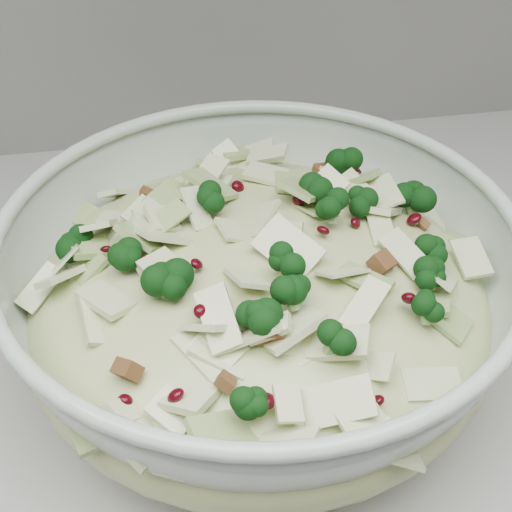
% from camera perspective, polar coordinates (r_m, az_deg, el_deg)
% --- Properties ---
extents(mixing_bowl, '(0.47, 0.47, 0.15)m').
position_cam_1_polar(mixing_bowl, '(0.52, 0.24, -3.63)').
color(mixing_bowl, '#A9BAAD').
rests_on(mixing_bowl, counter).
extents(salad, '(0.45, 0.45, 0.15)m').
position_cam_1_polar(salad, '(0.50, 0.25, -1.68)').
color(salad, '#AEBB80').
rests_on(salad, mixing_bowl).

